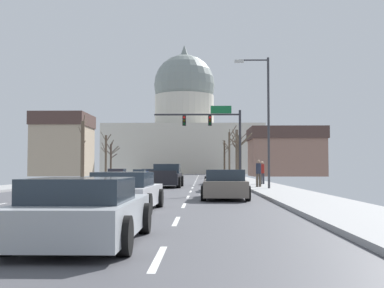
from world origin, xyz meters
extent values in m
cube|color=#4A4A4F|center=(0.00, 0.00, -0.03)|extent=(14.00, 180.00, 0.06)
cube|color=yellow|center=(-0.12, 0.00, 0.00)|extent=(0.10, 176.40, 0.00)
cube|color=yellow|center=(0.12, 0.00, 0.00)|extent=(0.10, 176.40, 0.00)
cube|color=silver|center=(3.50, -24.10, 0.00)|extent=(0.12, 2.20, 0.00)
cube|color=silver|center=(3.50, -18.90, 0.00)|extent=(0.12, 2.20, 0.00)
cube|color=silver|center=(3.50, -13.70, 0.00)|extent=(0.12, 2.20, 0.00)
cube|color=silver|center=(3.50, -8.50, 0.00)|extent=(0.12, 2.20, 0.00)
cube|color=silver|center=(3.50, -3.30, 0.00)|extent=(0.12, 2.20, 0.00)
cube|color=silver|center=(3.50, 1.90, 0.00)|extent=(0.12, 2.20, 0.00)
cube|color=silver|center=(3.50, 7.10, 0.00)|extent=(0.12, 2.20, 0.00)
cube|color=silver|center=(3.50, 12.30, 0.00)|extent=(0.12, 2.20, 0.00)
cube|color=silver|center=(3.50, 17.50, 0.00)|extent=(0.12, 2.20, 0.00)
cube|color=silver|center=(3.50, 22.70, 0.00)|extent=(0.12, 2.20, 0.00)
cube|color=silver|center=(3.50, 27.90, 0.00)|extent=(0.12, 2.20, 0.00)
cube|color=silver|center=(3.50, 33.10, 0.00)|extent=(0.12, 2.20, 0.00)
cube|color=silver|center=(3.50, 38.30, 0.00)|extent=(0.12, 2.20, 0.00)
cube|color=silver|center=(3.50, 43.50, 0.00)|extent=(0.12, 2.20, 0.00)
cube|color=silver|center=(3.50, 48.70, 0.00)|extent=(0.12, 2.20, 0.00)
cube|color=silver|center=(3.50, 53.90, 0.00)|extent=(0.12, 2.20, 0.00)
cube|color=silver|center=(3.50, 59.10, 0.00)|extent=(0.12, 2.20, 0.00)
cube|color=silver|center=(3.50, 64.30, 0.00)|extent=(0.12, 2.20, 0.00)
cube|color=silver|center=(-3.50, -8.50, 0.00)|extent=(0.12, 2.20, 0.00)
cube|color=silver|center=(-3.50, -3.30, 0.00)|extent=(0.12, 2.20, 0.00)
cube|color=silver|center=(-3.50, 1.90, 0.00)|extent=(0.12, 2.20, 0.00)
cube|color=silver|center=(-3.50, 7.10, 0.00)|extent=(0.12, 2.20, 0.00)
cube|color=silver|center=(-3.50, 12.30, 0.00)|extent=(0.12, 2.20, 0.00)
cube|color=silver|center=(-3.50, 17.50, 0.00)|extent=(0.12, 2.20, 0.00)
cube|color=silver|center=(-3.50, 22.70, 0.00)|extent=(0.12, 2.20, 0.00)
cube|color=silver|center=(-3.50, 27.90, 0.00)|extent=(0.12, 2.20, 0.00)
cube|color=silver|center=(-3.50, 33.10, 0.00)|extent=(0.12, 2.20, 0.00)
cube|color=silver|center=(-3.50, 38.30, 0.00)|extent=(0.12, 2.20, 0.00)
cube|color=silver|center=(-3.50, 43.50, 0.00)|extent=(0.12, 2.20, 0.00)
cube|color=silver|center=(-3.50, 48.70, 0.00)|extent=(0.12, 2.20, 0.00)
cube|color=silver|center=(-3.50, 53.90, 0.00)|extent=(0.12, 2.20, 0.00)
cube|color=silver|center=(-3.50, 59.10, 0.00)|extent=(0.12, 2.20, 0.00)
cube|color=silver|center=(-3.50, 64.30, 0.00)|extent=(0.12, 2.20, 0.00)
cube|color=#959595|center=(8.50, 0.00, 0.07)|extent=(3.00, 180.00, 0.14)
cube|color=#959595|center=(-8.50, 0.00, 0.07)|extent=(3.00, 180.00, 0.14)
cylinder|color=#28282D|center=(7.60, 12.73, 3.37)|extent=(0.22, 0.22, 6.47)
cylinder|color=#28282D|center=(3.70, 12.73, 6.21)|extent=(7.80, 0.16, 0.16)
cube|color=black|center=(4.87, 12.73, 5.65)|extent=(0.32, 0.28, 0.92)
sphere|color=red|center=(4.87, 12.57, 5.93)|extent=(0.22, 0.22, 0.22)
sphere|color=#332B05|center=(4.87, 12.57, 5.65)|extent=(0.22, 0.22, 0.22)
sphere|color=black|center=(4.87, 12.57, 5.37)|extent=(0.22, 0.22, 0.22)
cube|color=black|center=(2.53, 12.73, 5.65)|extent=(0.32, 0.28, 0.92)
sphere|color=red|center=(2.53, 12.57, 5.93)|extent=(0.22, 0.22, 0.22)
sphere|color=#332B05|center=(2.53, 12.57, 5.65)|extent=(0.22, 0.22, 0.22)
sphere|color=black|center=(2.53, 12.57, 5.37)|extent=(0.22, 0.22, 0.22)
cube|color=#146033|center=(5.88, 12.75, 6.66)|extent=(1.90, 0.06, 0.70)
cylinder|color=#333338|center=(8.20, -1.97, 4.12)|extent=(0.14, 0.14, 7.96)
cylinder|color=#333338|center=(7.32, -1.97, 7.95)|extent=(1.76, 0.09, 0.09)
cube|color=#B2B2AD|center=(6.44, -1.97, 7.88)|extent=(0.56, 0.24, 0.16)
cube|color=beige|center=(0.00, 81.20, 5.41)|extent=(35.02, 20.13, 10.81)
cylinder|color=beige|center=(0.00, 81.20, 14.44)|extent=(13.63, 13.63, 7.25)
sphere|color=gray|center=(0.00, 81.20, 20.52)|extent=(14.06, 14.06, 14.06)
cone|color=gray|center=(0.00, 81.20, 28.75)|extent=(1.80, 1.80, 2.40)
cube|color=silver|center=(5.40, 9.15, 0.47)|extent=(1.90, 4.31, 0.62)
cube|color=#232D38|center=(5.41, 8.88, 0.99)|extent=(1.60, 1.98, 0.42)
cylinder|color=black|center=(4.48, 10.43, 0.32)|extent=(0.24, 0.65, 0.64)
cylinder|color=black|center=(6.22, 10.50, 0.32)|extent=(0.24, 0.65, 0.64)
cylinder|color=black|center=(4.58, 7.80, 0.32)|extent=(0.24, 0.65, 0.64)
cylinder|color=black|center=(6.32, 7.87, 0.32)|extent=(0.24, 0.65, 0.64)
cube|color=black|center=(1.62, 3.05, 0.59)|extent=(2.07, 5.28, 0.75)
cube|color=#1E2833|center=(1.63, 3.78, 1.30)|extent=(1.85, 1.82, 0.68)
cube|color=black|center=(1.57, 0.49, 1.08)|extent=(1.82, 0.13, 0.22)
cylinder|color=black|center=(0.66, 4.64, 0.40)|extent=(0.29, 0.80, 0.80)
cylinder|color=black|center=(2.63, 4.60, 0.40)|extent=(0.29, 0.80, 0.80)
cylinder|color=black|center=(0.60, 1.49, 0.40)|extent=(0.29, 0.80, 0.80)
cylinder|color=black|center=(2.58, 1.46, 0.40)|extent=(0.29, 0.80, 0.80)
cube|color=silver|center=(5.40, -2.64, 0.44)|extent=(2.03, 4.67, 0.57)
cube|color=#232D38|center=(5.41, -2.82, 0.97)|extent=(1.71, 2.12, 0.48)
cylinder|color=black|center=(4.42, -1.25, 0.32)|extent=(0.25, 0.65, 0.64)
cylinder|color=black|center=(6.27, -1.18, 0.32)|extent=(0.25, 0.65, 0.64)
cylinder|color=black|center=(4.53, -4.11, 0.32)|extent=(0.25, 0.65, 0.64)
cylinder|color=black|center=(6.38, -4.03, 0.32)|extent=(0.25, 0.65, 0.64)
cube|color=#6B6056|center=(5.18, -9.78, 0.49)|extent=(1.96, 4.68, 0.66)
cube|color=#232D38|center=(5.17, -10.18, 1.06)|extent=(1.67, 2.27, 0.47)
cylinder|color=black|center=(4.30, -8.32, 0.32)|extent=(0.24, 0.65, 0.64)
cylinder|color=black|center=(6.14, -8.37, 0.32)|extent=(0.24, 0.65, 0.64)
cylinder|color=black|center=(4.22, -11.20, 0.32)|extent=(0.24, 0.65, 0.64)
cylinder|color=black|center=(6.06, -11.24, 0.32)|extent=(0.24, 0.65, 0.64)
cube|color=silver|center=(1.71, -15.87, 0.48)|extent=(1.99, 4.73, 0.63)
cube|color=#232D38|center=(1.70, -16.23, 1.02)|extent=(1.69, 2.25, 0.46)
cylinder|color=black|center=(0.84, -14.39, 0.32)|extent=(0.24, 0.65, 0.64)
cylinder|color=black|center=(2.68, -14.45, 0.32)|extent=(0.24, 0.65, 0.64)
cylinder|color=black|center=(0.74, -17.28, 0.32)|extent=(0.24, 0.65, 0.64)
cylinder|color=black|center=(2.58, -17.34, 0.32)|extent=(0.24, 0.65, 0.64)
cube|color=#9EA3A8|center=(2.01, -22.61, 0.47)|extent=(1.90, 4.33, 0.62)
cube|color=#232D38|center=(2.01, -22.97, 0.99)|extent=(1.67, 2.07, 0.42)
cylinder|color=black|center=(1.07, -21.27, 0.32)|extent=(0.22, 0.64, 0.64)
cylinder|color=black|center=(2.96, -21.27, 0.32)|extent=(0.22, 0.64, 0.64)
cylinder|color=black|center=(1.06, -23.95, 0.32)|extent=(0.22, 0.64, 0.64)
cylinder|color=black|center=(2.95, -23.96, 0.32)|extent=(0.22, 0.64, 0.64)
cube|color=#B71414|center=(-4.96, 20.54, 0.48)|extent=(1.89, 4.53, 0.64)
cube|color=#232D38|center=(-4.96, 20.66, 1.03)|extent=(1.66, 2.04, 0.46)
cylinder|color=black|center=(-4.02, 19.15, 0.32)|extent=(0.22, 0.64, 0.64)
cylinder|color=black|center=(-5.89, 19.14, 0.32)|extent=(0.22, 0.64, 0.64)
cylinder|color=black|center=(-4.03, 21.95, 0.32)|extent=(0.22, 0.64, 0.64)
cylinder|color=black|center=(-5.90, 21.94, 0.32)|extent=(0.22, 0.64, 0.64)
cube|color=black|center=(-1.95, 31.47, 0.44)|extent=(1.91, 4.76, 0.56)
cube|color=#232D38|center=(-1.96, 31.68, 0.96)|extent=(1.60, 2.37, 0.47)
cylinder|color=black|center=(-1.03, 30.05, 0.32)|extent=(0.25, 0.65, 0.64)
cylinder|color=black|center=(-2.75, 29.98, 0.32)|extent=(0.25, 0.65, 0.64)
cylinder|color=black|center=(-1.15, 32.96, 0.32)|extent=(0.25, 0.65, 0.64)
cylinder|color=black|center=(-2.86, 32.89, 0.32)|extent=(0.25, 0.65, 0.64)
cube|color=silver|center=(-5.20, 40.78, 0.44)|extent=(2.01, 4.47, 0.56)
cube|color=#232D38|center=(-5.19, 41.05, 0.92)|extent=(1.71, 1.91, 0.40)
cylinder|color=black|center=(-4.28, 39.38, 0.32)|extent=(0.24, 0.65, 0.64)
cylinder|color=black|center=(-6.18, 39.43, 0.32)|extent=(0.24, 0.65, 0.64)
cylinder|color=black|center=(-4.21, 42.12, 0.32)|extent=(0.24, 0.65, 0.64)
cylinder|color=black|center=(-6.11, 42.17, 0.32)|extent=(0.24, 0.65, 0.64)
cube|color=navy|center=(-5.10, 50.50, 0.46)|extent=(1.94, 4.55, 0.60)
cube|color=#232D38|center=(-5.09, 50.77, 0.95)|extent=(1.65, 2.12, 0.39)
cylinder|color=black|center=(-4.24, 49.08, 0.32)|extent=(0.24, 0.65, 0.64)
cylinder|color=black|center=(-6.05, 49.13, 0.32)|extent=(0.24, 0.65, 0.64)
cylinder|color=black|center=(-4.16, 51.86, 0.32)|extent=(0.24, 0.65, 0.64)
cylinder|color=black|center=(-5.96, 51.92, 0.32)|extent=(0.24, 0.65, 0.64)
cube|color=tan|center=(-18.96, 49.08, 4.07)|extent=(8.34, 9.79, 8.14)
cube|color=#47332D|center=(-18.96, 49.08, 9.21)|extent=(8.67, 10.18, 2.14)
cube|color=#8C6656|center=(17.75, 48.43, 2.95)|extent=(11.37, 9.97, 5.90)
cube|color=#47332D|center=(17.75, 48.43, 6.86)|extent=(11.82, 10.37, 1.92)
cylinder|color=#4C3D2D|center=(7.90, 50.85, 3.04)|extent=(0.29, 0.29, 5.80)
cylinder|color=#4C3D2D|center=(7.85, 50.37, 4.48)|extent=(0.16, 1.00, 0.78)
cylinder|color=#4C3D2D|center=(7.79, 51.49, 5.23)|extent=(0.29, 1.34, 0.93)
cylinder|color=#4C3D2D|center=(8.38, 51.06, 4.16)|extent=(1.04, 0.50, 1.15)
cylinder|color=#4C3D2D|center=(8.49, 50.58, 4.77)|extent=(1.27, 0.64, 1.17)
cylinder|color=brown|center=(-8.43, 31.97, 2.88)|extent=(0.29, 0.29, 5.48)
cylinder|color=brown|center=(-8.76, 32.08, 3.61)|extent=(0.74, 0.32, 0.84)
cylinder|color=brown|center=(-8.69, 31.50, 5.42)|extent=(0.61, 1.02, 1.20)
cylinder|color=brown|center=(-8.03, 31.58, 5.20)|extent=(0.92, 0.91, 1.03)
cylinder|color=brown|center=(-8.59, 31.45, 3.92)|extent=(0.42, 1.12, 1.37)
cylinder|color=brown|center=(7.90, 17.09, 2.37)|extent=(0.36, 0.36, 4.47)
cylinder|color=brown|center=(7.58, 17.74, 4.45)|extent=(0.75, 1.41, 1.39)
cylinder|color=brown|center=(8.44, 16.60, 4.16)|extent=(1.22, 1.10, 1.21)
cylinder|color=brown|center=(7.70, 16.52, 4.20)|extent=(0.50, 1.21, 1.52)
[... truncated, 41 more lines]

